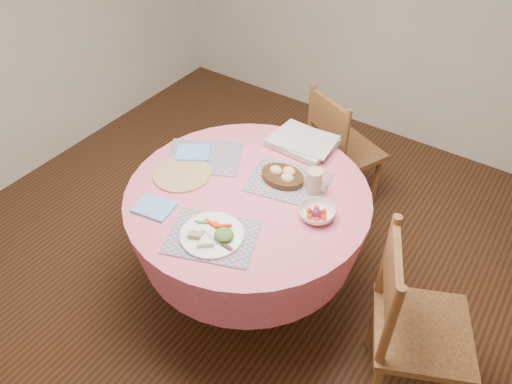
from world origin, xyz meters
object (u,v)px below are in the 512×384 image
chair_right (411,324)px  fruit_bowl (317,213)px  bread_bowl (283,175)px  dinner_plate (212,235)px  chair_back (340,148)px  dining_table (248,220)px  wicker_trivet (182,174)px  latte_mug (315,181)px

chair_right → fruit_bowl: size_ratio=4.22×
bread_bowl → chair_right: bearing=-17.3°
dinner_plate → bread_bowl: size_ratio=1.26×
dinner_plate → chair_back: bearing=89.4°
dining_table → bread_bowl: bearing=62.6°
wicker_trivet → bread_bowl: 0.53m
chair_right → latte_mug: chair_right is taller
dinner_plate → latte_mug: 0.58m
dinner_plate → fruit_bowl: size_ratio=1.27×
dining_table → chair_right: 0.95m
chair_right → latte_mug: 0.79m
dinner_plate → wicker_trivet: bearing=147.0°
bread_bowl → fruit_bowl: (0.28, -0.14, -0.01)m
wicker_trivet → dinner_plate: dinner_plate is taller
dinner_plate → dining_table: bearing=97.6°
latte_mug → chair_right: bearing=-22.5°
dining_table → chair_back: 0.96m
bread_bowl → latte_mug: (0.18, 0.01, 0.04)m
wicker_trivet → latte_mug: size_ratio=2.38×
wicker_trivet → fruit_bowl: 0.74m
chair_back → bread_bowl: 0.84m
dining_table → latte_mug: (0.27, 0.19, 0.26)m
wicker_trivet → latte_mug: (0.63, 0.27, 0.06)m
dining_table → fruit_bowl: 0.43m
fruit_bowl → bread_bowl: bearing=152.8°
bread_bowl → fruit_bowl: bearing=-27.2°
chair_right → wicker_trivet: bearing=65.4°
chair_back → bread_bowl: size_ratio=3.88×
wicker_trivet → bread_bowl: bread_bowl is taller
dining_table → dinner_plate: (0.05, -0.34, 0.22)m
wicker_trivet → fruit_bowl: size_ratio=1.31×
chair_back → bread_bowl: chair_back is taller
chair_right → fruit_bowl: chair_right is taller
chair_back → wicker_trivet: size_ratio=2.98×
fruit_bowl → dinner_plate: bearing=-130.1°
wicker_trivet → latte_mug: bearing=23.2°
bread_bowl → wicker_trivet: bearing=-150.6°
chair_right → latte_mug: size_ratio=7.69×
wicker_trivet → chair_right: bearing=-0.3°
dining_table → dinner_plate: 0.41m
chair_right → wicker_trivet: size_ratio=3.23×
latte_mug → fruit_bowl: latte_mug is taller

